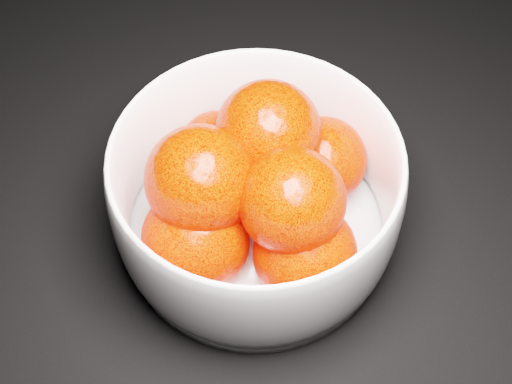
# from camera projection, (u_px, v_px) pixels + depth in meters

# --- Properties ---
(bowl) EXTENTS (0.25, 0.25, 0.12)m
(bowl) POSITION_uv_depth(u_px,v_px,m) (256.00, 196.00, 0.61)
(bowl) COLOR white
(bowl) RESTS_ON ground
(orange_pile) EXTENTS (0.18, 0.20, 0.14)m
(orange_pile) POSITION_uv_depth(u_px,v_px,m) (255.00, 191.00, 0.60)
(orange_pile) COLOR #FF1E04
(orange_pile) RESTS_ON bowl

